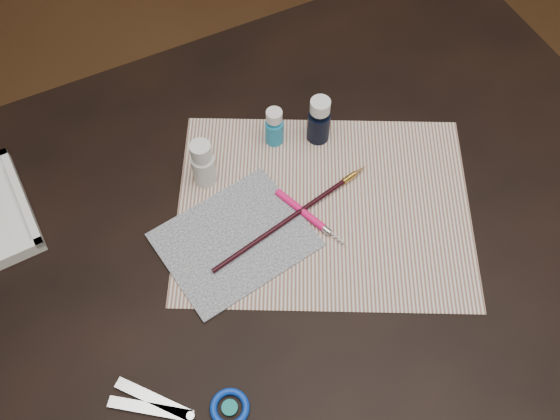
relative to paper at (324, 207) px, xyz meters
name	(u,v)px	position (x,y,z in m)	size (l,w,h in m)	color
ground	(280,367)	(-0.08, 0.00, -0.76)	(3.50, 3.50, 0.02)	#422614
table	(280,313)	(-0.08, 0.00, -0.38)	(1.30, 0.90, 0.75)	black
paper	(324,207)	(0.00, 0.00, 0.00)	(0.48, 0.36, 0.00)	silver
canvas	(235,240)	(-0.16, 0.01, 0.00)	(0.23, 0.18, 0.00)	black
paint_bottle_white	(203,163)	(-0.15, 0.14, 0.05)	(0.04, 0.04, 0.09)	silver
paint_bottle_cyan	(274,127)	(-0.01, 0.16, 0.04)	(0.03, 0.03, 0.08)	teal
paint_bottle_navy	(319,120)	(0.06, 0.13, 0.05)	(0.04, 0.04, 0.09)	black
paintbrush	(293,216)	(-0.05, 0.00, 0.01)	(0.32, 0.01, 0.01)	black
craft_knife	(311,218)	(-0.03, -0.01, 0.01)	(0.15, 0.01, 0.01)	#F9136B
scissors	(176,418)	(-0.34, -0.21, 0.00)	(0.21, 0.11, 0.01)	silver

